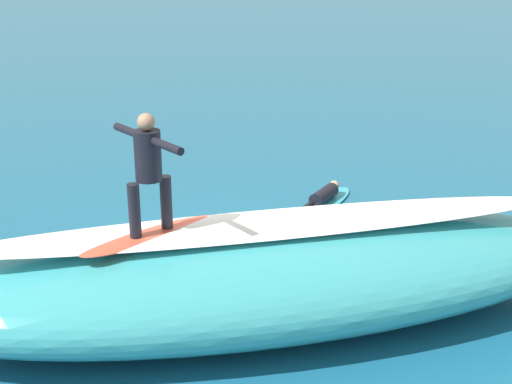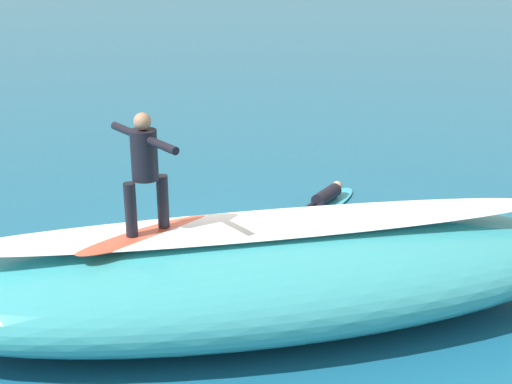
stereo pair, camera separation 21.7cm
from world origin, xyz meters
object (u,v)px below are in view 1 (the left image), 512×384
(surfer_riding, at_px, (148,165))
(surfer_paddling, at_px, (321,198))
(surfboard_riding, at_px, (152,235))
(surfboard_paddling, at_px, (324,203))

(surfer_riding, distance_m, surfer_paddling, 5.64)
(surfer_riding, bearing_deg, surfboard_riding, 0.00)
(surfboard_riding, distance_m, surfer_paddling, 5.36)
(surfboard_riding, bearing_deg, surfer_riding, 0.00)
(surfer_riding, height_order, surfer_paddling, surfer_riding)
(surfer_riding, bearing_deg, surfboard_paddling, -158.86)
(surfer_paddling, bearing_deg, surfboard_riding, -178.74)
(surfer_riding, relative_size, surfboard_paddling, 0.72)
(surfboard_riding, xyz_separation_m, surfboard_paddling, (-3.64, -3.91, -1.36))
(surfer_riding, xyz_separation_m, surfboard_paddling, (-3.64, -3.91, -2.28))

